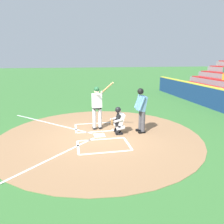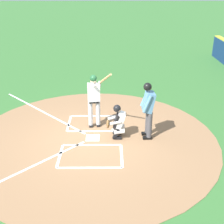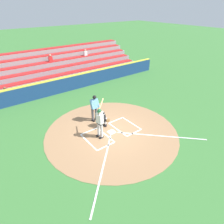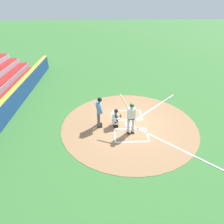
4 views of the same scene
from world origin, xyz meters
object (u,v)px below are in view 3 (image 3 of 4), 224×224
catcher (103,119)px  baseball (99,130)px  plate_umpire (94,106)px  batter (100,121)px

catcher → baseball: catcher is taller
catcher → baseball: size_ratio=15.27×
plate_umpire → batter: bearing=66.8°
catcher → baseball: (0.44, 0.15, -0.55)m
batter → plate_umpire: 1.87m
baseball → plate_umpire: bearing=-112.3°
batter → baseball: bearing=-114.8°
catcher → plate_umpire: (-0.01, -0.95, 0.49)m
plate_umpire → baseball: size_ratio=25.20×
baseball → batter: bearing=65.2°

